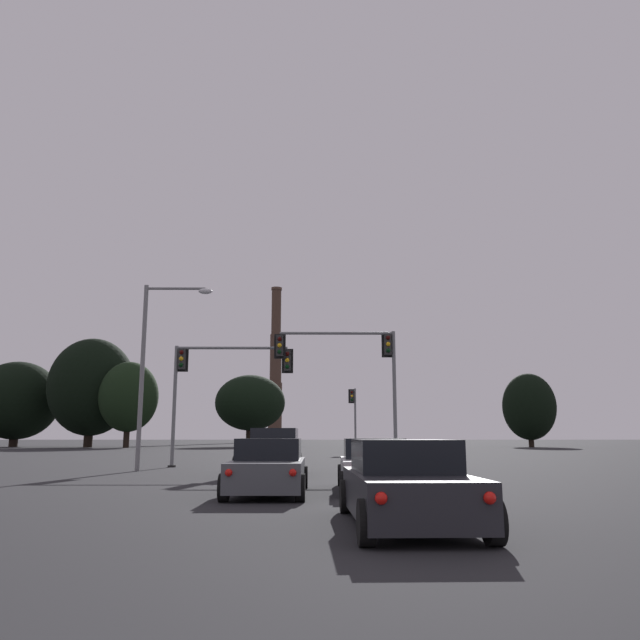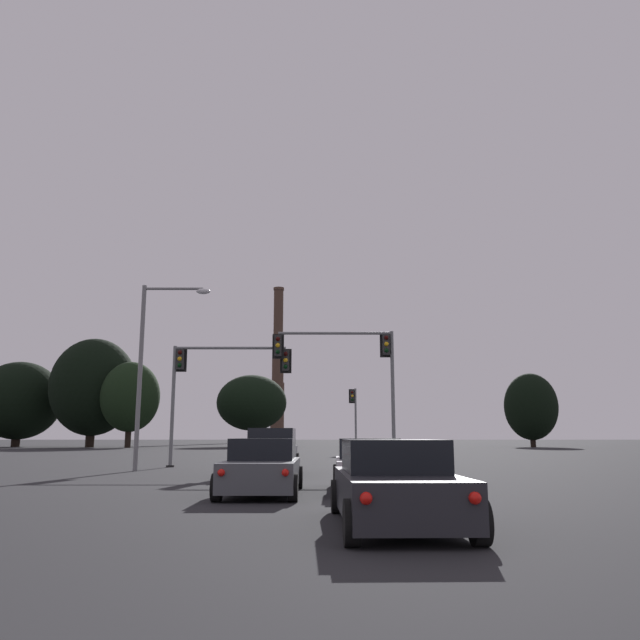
# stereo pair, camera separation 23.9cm
# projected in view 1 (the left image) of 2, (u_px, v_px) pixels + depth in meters

# --- Properties ---
(sedan_right_lane_third) EXTENTS (2.08, 4.74, 1.43)m
(sedan_right_lane_third) POSITION_uv_depth(u_px,v_px,m) (406.00, 485.00, 10.53)
(sedan_right_lane_third) COLOR #232328
(sedan_right_lane_third) RESTS_ON ground_plane
(pickup_truck_center_lane_front) EXTENTS (2.35, 5.56, 1.82)m
(pickup_truck_center_lane_front) POSITION_uv_depth(u_px,v_px,m) (271.00, 454.00, 24.54)
(pickup_truck_center_lane_front) COLOR #4C4F54
(pickup_truck_center_lane_front) RESTS_ON ground_plane
(sedan_center_lane_second) EXTENTS (2.01, 4.71, 1.43)m
(sedan_center_lane_second) POSITION_uv_depth(u_px,v_px,m) (269.00, 468.00, 16.30)
(sedan_center_lane_second) COLOR #4C4F54
(sedan_center_lane_second) RESTS_ON ground_plane
(sedan_right_lane_second) EXTENTS (2.10, 4.75, 1.43)m
(sedan_right_lane_second) POSITION_uv_depth(u_px,v_px,m) (374.00, 466.00, 17.32)
(sedan_right_lane_second) COLOR silver
(sedan_right_lane_second) RESTS_ON ground_plane
(traffic_light_overhead_right) EXTENTS (6.18, 0.50, 6.67)m
(traffic_light_overhead_right) POSITION_uv_depth(u_px,v_px,m) (355.00, 362.00, 30.98)
(traffic_light_overhead_right) COLOR slate
(traffic_light_overhead_right) RESTS_ON ground_plane
(traffic_light_far_right) EXTENTS (0.78, 0.50, 5.69)m
(traffic_light_far_right) POSITION_uv_depth(u_px,v_px,m) (354.00, 411.00, 55.20)
(traffic_light_far_right) COLOR slate
(traffic_light_far_right) RESTS_ON ground_plane
(traffic_light_overhead_left) EXTENTS (6.11, 0.50, 6.00)m
(traffic_light_overhead_left) POSITION_uv_depth(u_px,v_px,m) (215.00, 373.00, 31.36)
(traffic_light_overhead_left) COLOR slate
(traffic_light_overhead_left) RESTS_ON ground_plane
(street_lamp) EXTENTS (3.12, 0.36, 8.30)m
(street_lamp) POSITION_uv_depth(u_px,v_px,m) (154.00, 354.00, 27.97)
(street_lamp) COLOR slate
(street_lamp) RESTS_ON ground_plane
(smokestack) EXTENTS (6.03, 6.03, 43.40)m
(smokestack) POSITION_uv_depth(u_px,v_px,m) (275.00, 380.00, 173.58)
(smokestack) COLOR #3C2B22
(smokestack) RESTS_ON ground_plane
(treeline_far_left) EXTENTS (11.97, 10.77, 15.18)m
(treeline_far_left) POSITION_uv_depth(u_px,v_px,m) (92.00, 387.00, 87.57)
(treeline_far_left) COLOR black
(treeline_far_left) RESTS_ON ground_plane
(treeline_center_left) EXTENTS (12.20, 10.98, 12.35)m
(treeline_center_left) POSITION_uv_depth(u_px,v_px,m) (17.00, 400.00, 91.13)
(treeline_center_left) COLOR black
(treeline_center_left) RESTS_ON ground_plane
(treeline_center_right) EXTENTS (10.45, 9.41, 10.60)m
(treeline_center_right) POSITION_uv_depth(u_px,v_px,m) (250.00, 403.00, 93.21)
(treeline_center_right) COLOR black
(treeline_center_right) RESTS_ON ground_plane
(treeline_right_mid) EXTENTS (7.52, 6.77, 10.42)m
(treeline_right_mid) POSITION_uv_depth(u_px,v_px,m) (529.00, 407.00, 89.01)
(treeline_right_mid) COLOR black
(treeline_right_mid) RESTS_ON ground_plane
(treeline_far_right) EXTENTS (7.89, 7.11, 11.46)m
(treeline_far_right) POSITION_uv_depth(u_px,v_px,m) (129.00, 397.00, 83.84)
(treeline_far_right) COLOR black
(treeline_far_right) RESTS_ON ground_plane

